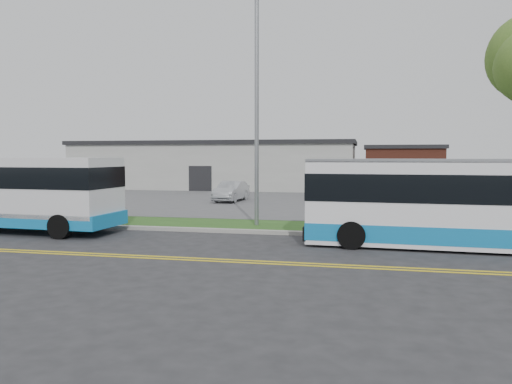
% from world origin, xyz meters
% --- Properties ---
extents(ground, '(140.00, 140.00, 0.00)m').
position_xyz_m(ground, '(0.00, 0.00, 0.00)').
color(ground, '#28282B').
rests_on(ground, ground).
extents(lane_line_north, '(70.00, 0.12, 0.01)m').
position_xyz_m(lane_line_north, '(0.00, -3.85, 0.01)').
color(lane_line_north, gold).
rests_on(lane_line_north, ground).
extents(lane_line_south, '(70.00, 0.12, 0.01)m').
position_xyz_m(lane_line_south, '(0.00, -4.15, 0.01)').
color(lane_line_south, gold).
rests_on(lane_line_south, ground).
extents(curb, '(80.00, 0.30, 0.15)m').
position_xyz_m(curb, '(0.00, 1.10, 0.07)').
color(curb, '#9E9B93').
rests_on(curb, ground).
extents(verge, '(80.00, 3.30, 0.10)m').
position_xyz_m(verge, '(0.00, 2.90, 0.05)').
color(verge, '#224517').
rests_on(verge, ground).
extents(parking_lot, '(80.00, 25.00, 0.10)m').
position_xyz_m(parking_lot, '(0.00, 17.00, 0.05)').
color(parking_lot, '#4C4C4F').
rests_on(parking_lot, ground).
extents(commercial_building, '(25.40, 10.40, 4.35)m').
position_xyz_m(commercial_building, '(-6.00, 27.00, 2.18)').
color(commercial_building, '#9E9E99').
rests_on(commercial_building, ground).
extents(brick_wing, '(6.30, 7.30, 3.90)m').
position_xyz_m(brick_wing, '(10.50, 26.00, 1.96)').
color(brick_wing, brown).
rests_on(brick_wing, ground).
extents(streetlight_near, '(0.35, 1.53, 9.50)m').
position_xyz_m(streetlight_near, '(3.00, 2.73, 5.23)').
color(streetlight_near, gray).
rests_on(streetlight_near, verge).
extents(shuttle_bus, '(7.82, 2.92, 2.95)m').
position_xyz_m(shuttle_bus, '(-5.14, -0.37, 1.58)').
color(shuttle_bus, '#1075B6').
rests_on(shuttle_bus, ground).
extents(transit_bus, '(10.62, 2.92, 2.92)m').
position_xyz_m(transit_bus, '(10.79, -0.42, 1.48)').
color(transit_bus, white).
rests_on(transit_bus, ground).
extents(pedestrian, '(0.68, 0.64, 1.57)m').
position_xyz_m(pedestrian, '(-5.71, 4.00, 0.88)').
color(pedestrian, black).
rests_on(pedestrian, verge).
extents(parked_car_a, '(1.60, 3.98, 1.29)m').
position_xyz_m(parked_car_a, '(-0.99, 13.40, 0.74)').
color(parked_car_a, '#B1B4B9').
rests_on(parked_car_a, parking_lot).
extents(parked_car_b, '(2.34, 4.32, 1.19)m').
position_xyz_m(parked_car_b, '(-16.53, 15.79, 0.69)').
color(parked_car_b, silver).
rests_on(parked_car_b, parking_lot).
extents(grocery_bag_left, '(0.32, 0.32, 0.32)m').
position_xyz_m(grocery_bag_left, '(-6.01, 3.75, 0.26)').
color(grocery_bag_left, white).
rests_on(grocery_bag_left, verge).
extents(grocery_bag_right, '(0.32, 0.32, 0.32)m').
position_xyz_m(grocery_bag_right, '(-5.41, 4.25, 0.26)').
color(grocery_bag_right, white).
rests_on(grocery_bag_right, verge).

